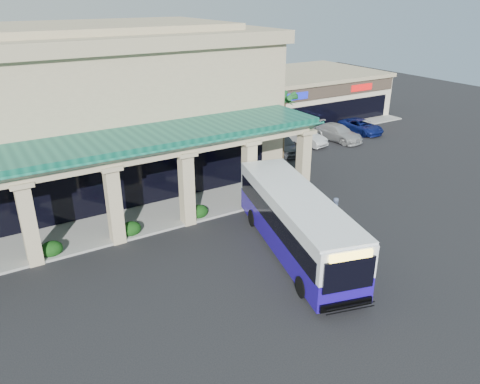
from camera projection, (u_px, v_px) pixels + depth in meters
ground at (276, 246)px, 26.71m from camera, size 110.00×110.00×0.00m
main_building at (55, 110)px, 33.17m from camera, size 30.80×14.80×11.35m
arcade at (96, 189)px, 27.08m from camera, size 30.00×6.20×5.70m
strip_mall at (283, 96)px, 53.18m from camera, size 22.50×12.50×4.90m
palm_0 at (283, 126)px, 38.10m from camera, size 2.40×2.40×6.60m
palm_1 at (272, 121)px, 41.09m from camera, size 2.40×2.40×5.80m
broadleaf_tree at (224, 117)px, 44.25m from camera, size 2.60×2.60×4.81m
transit_bus at (296, 224)px, 25.53m from camera, size 5.96×12.63×3.44m
pedestrian at (336, 212)px, 28.62m from camera, size 0.79×0.84×1.92m
car_silver at (282, 144)px, 41.83m from camera, size 2.82×5.09×1.64m
car_white at (305, 137)px, 44.19m from camera, size 2.27×4.80×1.52m
car_red at (337, 133)px, 45.37m from camera, size 2.89×5.59×1.55m
car_gray at (361, 126)px, 47.83m from camera, size 2.47×5.03×1.37m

